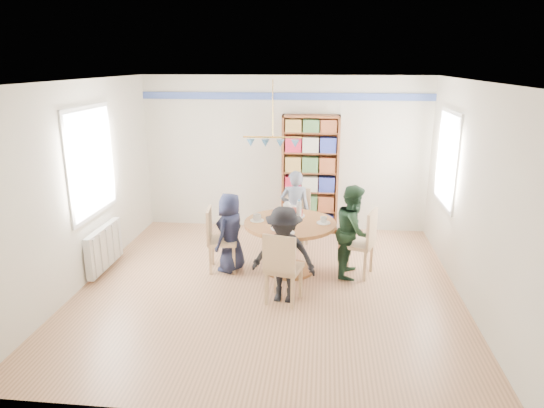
# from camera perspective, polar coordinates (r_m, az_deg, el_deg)

# --- Properties ---
(ground) EXTENTS (5.00, 5.00, 0.00)m
(ground) POSITION_cam_1_polar(r_m,az_deg,el_deg) (6.63, -0.38, -9.73)
(ground) COLOR tan
(room_shell) EXTENTS (5.00, 5.00, 5.00)m
(room_shell) POSITION_cam_1_polar(r_m,az_deg,el_deg) (6.96, -1.73, 5.89)
(room_shell) COLOR white
(room_shell) RESTS_ON ground
(radiator) EXTENTS (0.12, 1.00, 0.60)m
(radiator) POSITION_cam_1_polar(r_m,az_deg,el_deg) (7.40, -19.11, -4.85)
(radiator) COLOR silver
(radiator) RESTS_ON ground
(dining_table) EXTENTS (1.30, 1.30, 0.75)m
(dining_table) POSITION_cam_1_polar(r_m,az_deg,el_deg) (6.89, 2.12, -3.63)
(dining_table) COLOR brown
(dining_table) RESTS_ON ground
(chair_left) EXTENTS (0.46, 0.46, 0.93)m
(chair_left) POSITION_cam_1_polar(r_m,az_deg,el_deg) (7.01, -6.47, -3.81)
(chair_left) COLOR tan
(chair_left) RESTS_ON ground
(chair_right) EXTENTS (0.55, 0.55, 0.97)m
(chair_right) POSITION_cam_1_polar(r_m,az_deg,el_deg) (6.88, 10.67, -4.16)
(chair_right) COLOR tan
(chair_right) RESTS_ON ground
(chair_far) EXTENTS (0.48, 0.48, 0.95)m
(chair_far) POSITION_cam_1_polar(r_m,az_deg,el_deg) (7.86, 2.84, -1.33)
(chair_far) COLOR tan
(chair_far) RESTS_ON ground
(chair_near) EXTENTS (0.50, 0.50, 0.94)m
(chair_near) POSITION_cam_1_polar(r_m,az_deg,el_deg) (5.99, 1.18, -7.23)
(chair_near) COLOR tan
(chair_near) RESTS_ON ground
(person_left) EXTENTS (0.54, 0.66, 1.15)m
(person_left) POSITION_cam_1_polar(r_m,az_deg,el_deg) (6.95, -4.92, -3.34)
(person_left) COLOR #161A31
(person_left) RESTS_ON ground
(person_right) EXTENTS (0.58, 0.70, 1.31)m
(person_right) POSITION_cam_1_polar(r_m,az_deg,el_deg) (6.85, 9.55, -3.14)
(person_right) COLOR #18311E
(person_right) RESTS_ON ground
(person_far) EXTENTS (0.49, 0.33, 1.29)m
(person_far) POSITION_cam_1_polar(r_m,az_deg,el_deg) (7.74, 2.69, -0.70)
(person_far) COLOR gray
(person_far) RESTS_ON ground
(person_near) EXTENTS (0.85, 0.56, 1.24)m
(person_near) POSITION_cam_1_polar(r_m,az_deg,el_deg) (6.03, 1.39, -6.00)
(person_near) COLOR black
(person_near) RESTS_ON ground
(bookshelf) EXTENTS (0.98, 0.29, 2.06)m
(bookshelf) POSITION_cam_1_polar(r_m,az_deg,el_deg) (8.47, 4.51, 3.36)
(bookshelf) COLOR brown
(bookshelf) RESTS_ON ground
(tableware) EXTENTS (1.13, 1.13, 0.30)m
(tableware) POSITION_cam_1_polar(r_m,az_deg,el_deg) (6.84, 1.95, -1.52)
(tableware) COLOR white
(tableware) RESTS_ON dining_table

